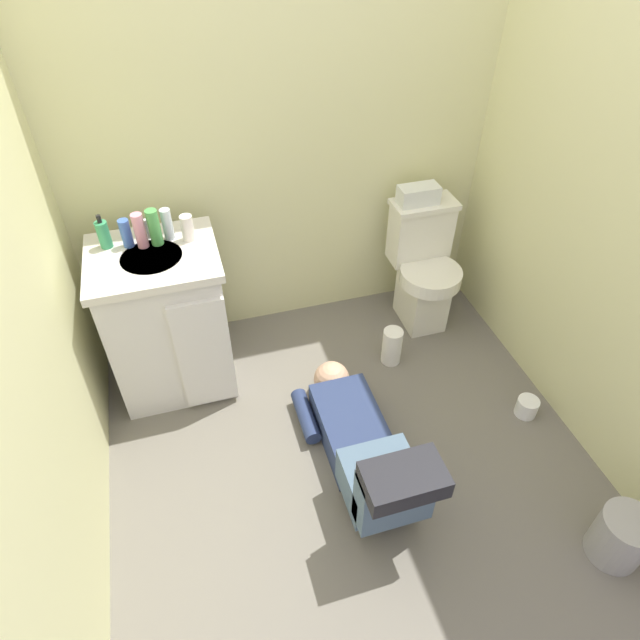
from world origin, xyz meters
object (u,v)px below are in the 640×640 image
(bottle_blue, at_px, (126,233))
(bottle_clear, at_px, (167,224))
(vanity_cabinet, at_px, (168,320))
(person_plumber, at_px, (364,448))
(faucet, at_px, (147,229))
(toilet, at_px, (423,268))
(tissue_box, at_px, (418,195))
(bottle_green, at_px, (154,227))
(paper_towel_roll, at_px, (392,346))
(bottle_white, at_px, (187,228))
(toilet_paper_roll, at_px, (527,407))
(trash_can, at_px, (621,537))
(soap_dispenser, at_px, (104,234))
(bottle_pink, at_px, (140,231))

(bottle_blue, bearing_deg, bottle_clear, 3.33)
(vanity_cabinet, height_order, person_plumber, vanity_cabinet)
(vanity_cabinet, relative_size, faucet, 8.20)
(toilet, xyz_separation_m, tissue_box, (-0.05, 0.09, 0.43))
(bottle_green, height_order, paper_towel_roll, bottle_green)
(bottle_white, distance_m, toilet_paper_roll, 1.92)
(toilet, height_order, bottle_blue, bottle_blue)
(bottle_blue, distance_m, toilet_paper_roll, 2.15)
(bottle_blue, xyz_separation_m, paper_towel_roll, (1.25, -0.32, -0.78))
(person_plumber, distance_m, paper_towel_roll, 0.75)
(bottle_clear, distance_m, trash_can, 2.37)
(tissue_box, relative_size, paper_towel_roll, 0.98)
(bottle_blue, height_order, trash_can, bottle_blue)
(vanity_cabinet, distance_m, faucet, 0.47)
(soap_dispenser, bearing_deg, bottle_blue, -12.29)
(toilet, relative_size, vanity_cabinet, 0.91)
(toilet, xyz_separation_m, faucet, (-1.46, 0.04, 0.50))
(vanity_cabinet, distance_m, toilet_paper_roll, 1.89)
(toilet, height_order, person_plumber, toilet)
(faucet, height_order, bottle_green, bottle_green)
(person_plumber, bearing_deg, tissue_box, 58.01)
(person_plumber, bearing_deg, bottle_white, 122.06)
(vanity_cabinet, bearing_deg, trash_can, -42.92)
(soap_dispenser, distance_m, bottle_pink, 0.17)
(bottle_blue, xyz_separation_m, bottle_green, (0.13, -0.02, 0.02))
(person_plumber, distance_m, soap_dispenser, 1.54)
(toilet, xyz_separation_m, soap_dispenser, (-1.65, 0.02, 0.52))
(toilet, relative_size, tissue_box, 3.41)
(person_plumber, relative_size, trash_can, 4.25)
(faucet, distance_m, person_plumber, 1.43)
(toilet, xyz_separation_m, trash_can, (0.17, -1.62, -0.24))
(toilet_paper_roll, bearing_deg, vanity_cabinet, 155.55)
(bottle_blue, xyz_separation_m, bottle_clear, (0.19, 0.01, 0.01))
(vanity_cabinet, relative_size, bottle_white, 6.50)
(bottle_pink, bearing_deg, paper_towel_roll, -13.93)
(tissue_box, distance_m, bottle_green, 1.39)
(bottle_pink, bearing_deg, vanity_cabinet, -69.75)
(bottle_clear, bearing_deg, tissue_box, 3.56)
(vanity_cabinet, xyz_separation_m, tissue_box, (1.41, 0.20, 0.38))
(bottle_green, xyz_separation_m, toilet_paper_roll, (1.65, -0.85, -0.86))
(vanity_cabinet, relative_size, tissue_box, 3.73)
(toilet, distance_m, person_plumber, 1.20)
(person_plumber, xyz_separation_m, bottle_white, (-0.58, 0.93, 0.71))
(tissue_box, height_order, bottle_clear, bottle_clear)
(bottle_blue, bearing_deg, paper_towel_roll, -14.19)
(soap_dispenser, xyz_separation_m, bottle_blue, (0.10, -0.02, 0.00))
(faucet, xyz_separation_m, toilet_paper_roll, (1.69, -0.91, -0.82))
(toilet_paper_roll, bearing_deg, toilet, 104.61)
(paper_towel_roll, height_order, toilet_paper_roll, paper_towel_roll)
(toilet_paper_roll, bearing_deg, bottle_clear, 151.02)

